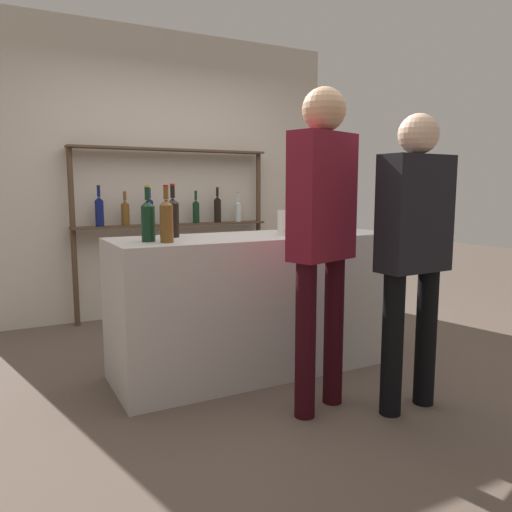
{
  "coord_description": "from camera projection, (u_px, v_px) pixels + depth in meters",
  "views": [
    {
      "loc": [
        -1.59,
        -3.01,
        1.28
      ],
      "look_at": [
        0.0,
        0.0,
        0.81
      ],
      "focal_mm": 35.0,
      "sensor_mm": 36.0,
      "label": 1
    }
  ],
  "objects": [
    {
      "name": "back_wall",
      "position": [
        167.0,
        175.0,
        5.06
      ],
      "size": [
        3.57,
        0.12,
        2.8
      ],
      "primitive_type": "cube",
      "color": "beige",
      "rests_on": "ground_plane"
    },
    {
      "name": "counter_bottle_4",
      "position": [
        167.0,
        220.0,
        2.96
      ],
      "size": [
        0.08,
        0.08,
        0.34
      ],
      "color": "brown",
      "rests_on": "bar_counter"
    },
    {
      "name": "wine_glass",
      "position": [
        341.0,
        216.0,
        3.84
      ],
      "size": [
        0.08,
        0.08,
        0.14
      ],
      "color": "silver",
      "rests_on": "bar_counter"
    },
    {
      "name": "back_shelf",
      "position": [
        172.0,
        206.0,
        4.93
      ],
      "size": [
        1.96,
        0.18,
        1.65
      ],
      "color": "#4C3828",
      "rests_on": "ground_plane"
    },
    {
      "name": "counter_bottle_3",
      "position": [
        319.0,
        214.0,
        3.85
      ],
      "size": [
        0.09,
        0.09,
        0.32
      ],
      "color": "black",
      "rests_on": "bar_counter"
    },
    {
      "name": "cork_jar",
      "position": [
        287.0,
        223.0,
        3.43
      ],
      "size": [
        0.14,
        0.14,
        0.17
      ],
      "color": "silver",
      "rests_on": "bar_counter"
    },
    {
      "name": "ground_plane",
      "position": [
        256.0,
        368.0,
        3.55
      ],
      "size": [
        16.0,
        16.0,
        0.0
      ],
      "primitive_type": "plane",
      "color": "brown"
    },
    {
      "name": "counter_bottle_2",
      "position": [
        173.0,
        216.0,
        3.27
      ],
      "size": [
        0.08,
        0.08,
        0.35
      ],
      "color": "black",
      "rests_on": "bar_counter"
    },
    {
      "name": "customer_center",
      "position": [
        322.0,
        222.0,
        2.76
      ],
      "size": [
        0.45,
        0.3,
        1.81
      ],
      "rotation": [
        0.0,
        0.0,
        1.88
      ],
      "color": "black",
      "rests_on": "ground_plane"
    },
    {
      "name": "counter_bottle_1",
      "position": [
        311.0,
        215.0,
        3.47
      ],
      "size": [
        0.08,
        0.08,
        0.34
      ],
      "color": "black",
      "rests_on": "bar_counter"
    },
    {
      "name": "customer_right",
      "position": [
        414.0,
        240.0,
        2.78
      ],
      "size": [
        0.44,
        0.22,
        1.68
      ],
      "rotation": [
        0.0,
        0.0,
        1.62
      ],
      "color": "black",
      "rests_on": "ground_plane"
    },
    {
      "name": "counter_bottle_0",
      "position": [
        148.0,
        220.0,
        3.01
      ],
      "size": [
        0.08,
        0.08,
        0.34
      ],
      "color": "black",
      "rests_on": "bar_counter"
    },
    {
      "name": "bar_counter",
      "position": [
        256.0,
        303.0,
        3.48
      ],
      "size": [
        1.97,
        0.68,
        0.95
      ],
      "primitive_type": "cube",
      "color": "#B7B2AD",
      "rests_on": "ground_plane"
    }
  ]
}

